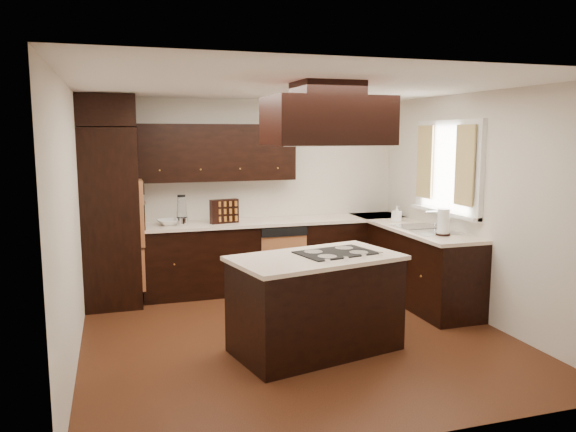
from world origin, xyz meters
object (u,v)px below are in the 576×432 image
object	(u,v)px
range_hood	(327,121)
spice_rack	(224,211)
island	(315,306)
oven_column	(111,217)

from	to	relation	value
range_hood	spice_rack	xyz separation A→B (m)	(-0.49, 2.29, -1.09)
island	range_hood	xyz separation A→B (m)	(0.05, -0.12, 1.72)
range_hood	spice_rack	world-z (taller)	range_hood
oven_column	spice_rack	bearing A→B (deg)	1.54
oven_column	spice_rack	xyz separation A→B (m)	(1.38, 0.04, 0.01)
island	range_hood	world-z (taller)	range_hood
range_hood	spice_rack	bearing A→B (deg)	102.12
island	spice_rack	xyz separation A→B (m)	(-0.44, 2.17, 0.63)
island	spice_rack	world-z (taller)	spice_rack
range_hood	spice_rack	distance (m)	2.58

